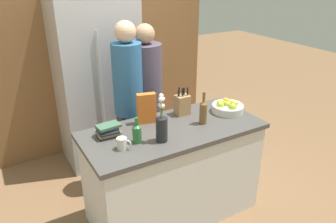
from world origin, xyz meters
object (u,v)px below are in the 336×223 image
object	(u,v)px
book_stack	(108,130)
person_at_sink	(129,98)
flower_vase	(162,126)
refrigerator	(98,81)
coffee_mug	(122,143)
bottle_vinegar	(203,111)
person_in_blue	(146,95)
cereal_box	(146,108)
fruit_bowl	(227,107)
bottle_oil	(137,133)
knife_block	(182,104)

from	to	relation	value
book_stack	person_at_sink	bearing A→B (deg)	50.54
flower_vase	book_stack	xyz separation A→B (m)	(-0.33, 0.29, -0.08)
refrigerator	coffee_mug	xyz separation A→B (m)	(-0.30, -1.42, -0.02)
bottle_vinegar	person_in_blue	world-z (taller)	person_in_blue
person_at_sink	person_in_blue	xyz separation A→B (m)	(0.23, 0.08, -0.05)
cereal_box	person_in_blue	xyz separation A→B (m)	(0.24, 0.49, -0.09)
flower_vase	person_at_sink	bearing A→B (deg)	85.53
fruit_bowl	person_at_sink	distance (m)	0.95
refrigerator	book_stack	xyz separation A→B (m)	(-0.32, -1.17, -0.02)
coffee_mug	bottle_vinegar	size ratio (longest dim) A/B	0.34
flower_vase	bottle_oil	bearing A→B (deg)	156.61
knife_block	book_stack	xyz separation A→B (m)	(-0.75, -0.06, -0.05)
knife_block	bottle_vinegar	world-z (taller)	bottle_vinegar
person_at_sink	refrigerator	bearing A→B (deg)	97.22
refrigerator	bottle_oil	world-z (taller)	refrigerator
refrigerator	cereal_box	distance (m)	1.11
bottle_oil	knife_block	bearing A→B (deg)	25.14
refrigerator	person_in_blue	world-z (taller)	refrigerator
refrigerator	person_at_sink	distance (m)	0.70
fruit_bowl	book_stack	size ratio (longest dim) A/B	1.55
bottle_oil	book_stack	bearing A→B (deg)	126.73
book_stack	bottle_oil	world-z (taller)	bottle_oil
bottle_vinegar	person_in_blue	xyz separation A→B (m)	(-0.17, 0.75, -0.07)
bottle_vinegar	coffee_mug	bearing A→B (deg)	-176.06
coffee_mug	fruit_bowl	bearing A→B (deg)	7.04
flower_vase	person_in_blue	distance (m)	0.90
book_stack	person_at_sink	world-z (taller)	person_at_sink
fruit_bowl	person_in_blue	distance (m)	0.84
flower_vase	bottle_vinegar	distance (m)	0.47
knife_block	book_stack	world-z (taller)	knife_block
knife_block	person_at_sink	distance (m)	0.54
coffee_mug	bottle_vinegar	bearing A→B (deg)	3.94
bottle_vinegar	person_at_sink	distance (m)	0.79
refrigerator	cereal_box	size ratio (longest dim) A/B	7.15
cereal_box	knife_block	bearing A→B (deg)	-0.20
coffee_mug	person_in_blue	bearing A→B (deg)	52.98
coffee_mug	knife_block	bearing A→B (deg)	23.26
coffee_mug	person_in_blue	distance (m)	1.01
cereal_box	coffee_mug	xyz separation A→B (m)	(-0.36, -0.31, -0.09)
person_at_sink	book_stack	bearing A→B (deg)	-128.20
knife_block	bottle_oil	world-z (taller)	knife_block
refrigerator	knife_block	xyz separation A→B (m)	(0.43, -1.11, 0.03)
knife_block	bottle_oil	size ratio (longest dim) A/B	1.24
book_stack	cereal_box	bearing A→B (deg)	9.73
refrigerator	bottle_vinegar	world-z (taller)	refrigerator
flower_vase	book_stack	distance (m)	0.45
flower_vase	cereal_box	distance (m)	0.36
book_stack	bottle_oil	bearing A→B (deg)	-53.27
fruit_bowl	book_stack	world-z (taller)	fruit_bowl
bottle_oil	person_in_blue	bearing A→B (deg)	58.67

